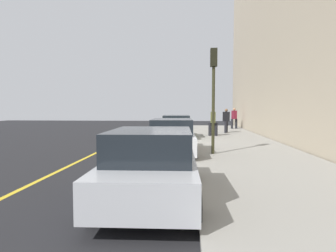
{
  "coord_description": "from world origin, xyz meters",
  "views": [
    {
      "loc": [
        -16.59,
        -0.83,
        1.95
      ],
      "look_at": [
        -2.28,
        0.2,
        1.07
      ],
      "focal_mm": 31.14,
      "sensor_mm": 36.0,
      "label": 1
    }
  ],
  "objects_px": {
    "parked_car_white": "(172,137)",
    "pedestrian_olive_coat": "(213,121)",
    "parked_car_green": "(176,127)",
    "pedestrian_burgundy_coat": "(234,118)",
    "traffic_light_pole": "(213,83)",
    "pedestrian_black_coat": "(226,120)",
    "parked_car_silver": "(152,165)",
    "rolling_suitcase": "(214,131)"
  },
  "relations": [
    {
      "from": "parked_car_silver",
      "to": "traffic_light_pole",
      "type": "height_order",
      "value": "traffic_light_pole"
    },
    {
      "from": "pedestrian_black_coat",
      "to": "traffic_light_pole",
      "type": "relative_size",
      "value": 0.43
    },
    {
      "from": "parked_car_green",
      "to": "parked_car_silver",
      "type": "bearing_deg",
      "value": -179.93
    },
    {
      "from": "parked_car_green",
      "to": "pedestrian_olive_coat",
      "type": "xyz_separation_m",
      "value": [
        0.9,
        -2.36,
        0.36
      ]
    },
    {
      "from": "parked_car_white",
      "to": "pedestrian_olive_coat",
      "type": "relative_size",
      "value": 2.53
    },
    {
      "from": "pedestrian_burgundy_coat",
      "to": "rolling_suitcase",
      "type": "distance_m",
      "value": 6.82
    },
    {
      "from": "parked_car_silver",
      "to": "rolling_suitcase",
      "type": "bearing_deg",
      "value": -10.32
    },
    {
      "from": "rolling_suitcase",
      "to": "parked_car_silver",
      "type": "bearing_deg",
      "value": 169.68
    },
    {
      "from": "parked_car_silver",
      "to": "rolling_suitcase",
      "type": "relative_size",
      "value": 4.74
    },
    {
      "from": "pedestrian_black_coat",
      "to": "pedestrian_olive_coat",
      "type": "bearing_deg",
      "value": 155.43
    },
    {
      "from": "pedestrian_black_coat",
      "to": "rolling_suitcase",
      "type": "distance_m",
      "value": 2.38
    },
    {
      "from": "pedestrian_black_coat",
      "to": "rolling_suitcase",
      "type": "bearing_deg",
      "value": 152.89
    },
    {
      "from": "pedestrian_burgundy_coat",
      "to": "traffic_light_pole",
      "type": "height_order",
      "value": "traffic_light_pole"
    },
    {
      "from": "traffic_light_pole",
      "to": "pedestrian_burgundy_coat",
      "type": "bearing_deg",
      "value": -11.85
    },
    {
      "from": "pedestrian_black_coat",
      "to": "pedestrian_olive_coat",
      "type": "distance_m",
      "value": 2.8
    },
    {
      "from": "parked_car_silver",
      "to": "pedestrian_olive_coat",
      "type": "distance_m",
      "value": 13.28
    },
    {
      "from": "parked_car_silver",
      "to": "traffic_light_pole",
      "type": "xyz_separation_m",
      "value": [
        5.51,
        -1.72,
        2.19
      ]
    },
    {
      "from": "parked_car_silver",
      "to": "pedestrian_olive_coat",
      "type": "xyz_separation_m",
      "value": [
        13.06,
        -2.35,
        0.36
      ]
    },
    {
      "from": "pedestrian_black_coat",
      "to": "parked_car_green",
      "type": "bearing_deg",
      "value": 134.38
    },
    {
      "from": "pedestrian_burgundy_coat",
      "to": "rolling_suitcase",
      "type": "relative_size",
      "value": 2.0
    },
    {
      "from": "rolling_suitcase",
      "to": "parked_car_white",
      "type": "bearing_deg",
      "value": 162.83
    },
    {
      "from": "parked_car_green",
      "to": "pedestrian_burgundy_coat",
      "type": "distance_m",
      "value": 9.16
    },
    {
      "from": "pedestrian_burgundy_coat",
      "to": "pedestrian_olive_coat",
      "type": "xyz_separation_m",
      "value": [
        -6.91,
        2.41,
        -0.01
      ]
    },
    {
      "from": "parked_car_silver",
      "to": "pedestrian_black_coat",
      "type": "height_order",
      "value": "pedestrian_black_coat"
    },
    {
      "from": "parked_car_white",
      "to": "pedestrian_olive_coat",
      "type": "bearing_deg",
      "value": -17.43
    },
    {
      "from": "pedestrian_burgundy_coat",
      "to": "traffic_light_pole",
      "type": "xyz_separation_m",
      "value": [
        -14.46,
        3.03,
        1.82
      ]
    },
    {
      "from": "pedestrian_black_coat",
      "to": "pedestrian_olive_coat",
      "type": "xyz_separation_m",
      "value": [
        -2.55,
        1.17,
        0.02
      ]
    },
    {
      "from": "parked_car_green",
      "to": "pedestrian_burgundy_coat",
      "type": "xyz_separation_m",
      "value": [
        7.81,
        -4.77,
        0.36
      ]
    },
    {
      "from": "pedestrian_burgundy_coat",
      "to": "pedestrian_black_coat",
      "type": "xyz_separation_m",
      "value": [
        -4.36,
        1.25,
        -0.03
      ]
    },
    {
      "from": "parked_car_green",
      "to": "pedestrian_black_coat",
      "type": "height_order",
      "value": "pedestrian_black_coat"
    },
    {
      "from": "parked_car_white",
      "to": "pedestrian_black_coat",
      "type": "height_order",
      "value": "pedestrian_black_coat"
    },
    {
      "from": "parked_car_silver",
      "to": "pedestrian_olive_coat",
      "type": "bearing_deg",
      "value": -10.19
    },
    {
      "from": "parked_car_white",
      "to": "traffic_light_pole",
      "type": "bearing_deg",
      "value": -102.41
    },
    {
      "from": "parked_car_silver",
      "to": "pedestrian_black_coat",
      "type": "bearing_deg",
      "value": -12.68
    },
    {
      "from": "pedestrian_olive_coat",
      "to": "rolling_suitcase",
      "type": "relative_size",
      "value": 1.98
    },
    {
      "from": "parked_car_silver",
      "to": "parked_car_green",
      "type": "relative_size",
      "value": 1.0
    },
    {
      "from": "parked_car_green",
      "to": "traffic_light_pole",
      "type": "bearing_deg",
      "value": -165.36
    },
    {
      "from": "pedestrian_black_coat",
      "to": "parked_car_white",
      "type": "bearing_deg",
      "value": 160.64
    },
    {
      "from": "pedestrian_black_coat",
      "to": "parked_car_silver",
      "type": "bearing_deg",
      "value": 167.32
    },
    {
      "from": "pedestrian_black_coat",
      "to": "rolling_suitcase",
      "type": "xyz_separation_m",
      "value": [
        -2.03,
        1.04,
        -0.66
      ]
    },
    {
      "from": "parked_car_silver",
      "to": "parked_car_white",
      "type": "bearing_deg",
      "value": -0.87
    },
    {
      "from": "pedestrian_burgundy_coat",
      "to": "traffic_light_pole",
      "type": "relative_size",
      "value": 0.44
    }
  ]
}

